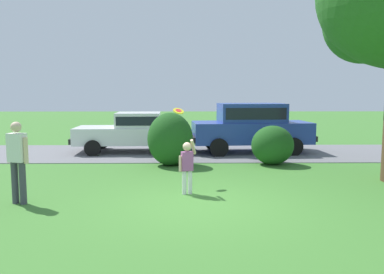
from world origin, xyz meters
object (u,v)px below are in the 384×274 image
Objects in this scene: parked_suv at (251,125)px; parked_sedan at (133,131)px; child_thrower at (187,163)px; adult_onlooker at (18,158)px; frisbee at (178,111)px.

parked_sedan is at bearing 178.16° from parked_suv.
parked_suv is 6.72m from child_thrower.
child_thrower is 0.74× the size of adult_onlooker.
parked_sedan is 3.48× the size of child_thrower.
child_thrower is at bearing -78.92° from frisbee.
child_thrower is 4.23× the size of frisbee.
adult_onlooker reaches higher than child_thrower.
parked_suv is at bearing 62.08° from frisbee.
frisbee reaches higher than child_thrower.
adult_onlooker is (-6.04, -6.98, -0.09)m from parked_suv.
parked_suv reaches higher than parked_sedan.
child_thrower is at bearing -71.60° from parked_sedan.
frisbee is (-0.22, 1.13, 1.15)m from child_thrower.
adult_onlooker is at bearing -150.63° from frisbee.
frisbee is at bearing -70.09° from parked_sedan.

